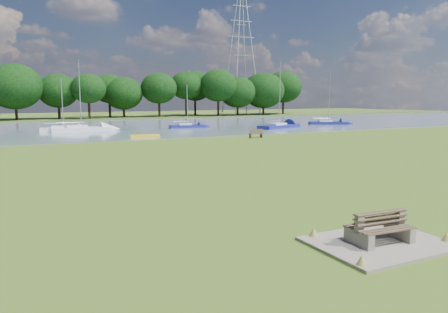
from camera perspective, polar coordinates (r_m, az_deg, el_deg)
name	(u,v)px	position (r m, az deg, el deg)	size (l,w,h in m)	color
ground	(202,175)	(26.35, -2.91, -2.39)	(220.00, 220.00, 0.00)	olive
river	(86,129)	(66.73, -17.63, 3.48)	(220.00, 40.00, 0.10)	gray
far_bank	(61,119)	(96.42, -20.48, 4.60)	(220.00, 20.00, 0.40)	#4C6626
concrete_pad	(379,243)	(15.00, 19.59, -10.62)	(4.20, 3.20, 0.10)	gray
bench_pair	(380,229)	(14.86, 19.67, -8.85)	(2.05, 1.29, 1.07)	gray
riverbank_bench	(256,133)	(49.56, 4.22, 3.02)	(1.67, 0.53, 1.02)	brown
kayak	(145,136)	(50.20, -10.28, 2.64)	(3.28, 0.77, 0.33)	yellow
pylon	(241,35)	(108.02, 2.28, 15.59)	(6.94, 4.86, 30.48)	#B1B1B1
tree_line	(37,86)	(91.95, -23.25, 8.42)	(132.12, 9.14, 11.06)	black
sailboat_0	(63,128)	(62.10, -20.30, 3.51)	(6.05, 2.53, 7.00)	white
sailboat_1	(81,128)	(61.11, -18.22, 3.60)	(7.78, 2.30, 9.40)	white
sailboat_3	(328,122)	(74.48, 13.41, 4.43)	(6.49, 4.27, 8.43)	navy
sailboat_4	(279,125)	(64.55, 7.19, 4.10)	(8.12, 4.85, 9.58)	navy
sailboat_5	(187,125)	(64.88, -4.85, 4.10)	(5.46, 2.08, 6.28)	navy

